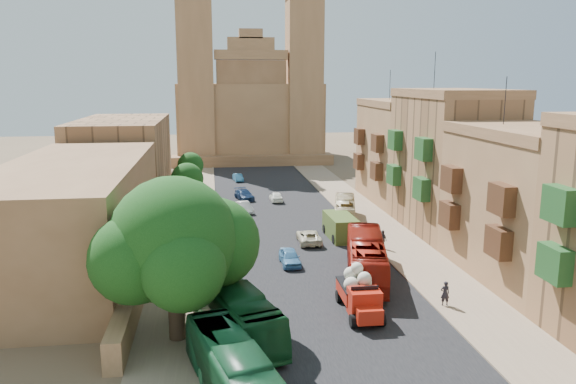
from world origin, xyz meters
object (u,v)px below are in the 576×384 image
object	(u,v)px
street_tree_a	(175,251)
pedestrian_c	(383,239)
ficus_tree	(175,245)
street_tree_c	(187,179)
street_tree_b	(182,207)
red_truck	(360,293)
church	(249,108)
car_dkblue	(244,195)
bus_red_east	(366,258)
car_cream	(309,237)
car_white_a	(244,207)
car_white_b	(276,197)
bus_green_south	(235,373)
pedestrian_a	(445,293)
car_blue_b	(238,178)
olive_pickup	(340,227)
car_blue_a	(290,257)
street_tree_d	(191,165)
bus_cream_east	(345,210)
bus_green_north	(231,308)

from	to	relation	value
street_tree_a	pedestrian_c	bearing A→B (deg)	22.77
ficus_tree	street_tree_c	size ratio (longest dim) A/B	1.69
street_tree_b	red_truck	distance (m)	21.63
church	car_dkblue	distance (m)	38.02
bus_red_east	car_dkblue	bearing A→B (deg)	-62.72
street_tree_c	car_cream	distance (m)	18.32
bus_red_east	car_white_a	bearing A→B (deg)	-57.62
car_white_b	street_tree_a	bearing A→B (deg)	68.98
bus_green_south	pedestrian_a	size ratio (longest dim) A/B	6.08
street_tree_b	car_cream	distance (m)	11.85
church	car_white_b	bearing A→B (deg)	-89.25
car_blue_b	pedestrian_a	size ratio (longest dim) A/B	1.96
bus_green_south	bus_red_east	size ratio (longest dim) A/B	0.89
street_tree_c	car_cream	world-z (taller)	street_tree_c
olive_pickup	car_blue_b	bearing A→B (deg)	104.19
olive_pickup	car_blue_a	xyz separation A→B (m)	(-5.83, -7.12, -0.43)
red_truck	car_white_a	bearing A→B (deg)	100.93
ficus_tree	red_truck	bearing A→B (deg)	9.98
street_tree_d	car_blue_a	distance (m)	33.19
bus_green_south	church	bearing A→B (deg)	70.90
bus_cream_east	pedestrian_a	xyz separation A→B (m)	(1.23, -22.95, -0.39)
red_truck	bus_red_east	distance (m)	6.71
car_white_b	pedestrian_a	xyz separation A→B (m)	(7.23, -33.75, 0.24)
bus_green_south	car_white_b	distance (m)	43.76
car_white_b	car_white_a	bearing A→B (deg)	50.71
church	car_dkblue	xyz separation A→B (m)	(-3.31, -36.81, -8.90)
olive_pickup	car_white_b	bearing A→B (deg)	103.59
street_tree_d	car_dkblue	world-z (taller)	street_tree_d
church	car_cream	world-z (taller)	church
olive_pickup	pedestrian_a	world-z (taller)	olive_pickup
ficus_tree	bus_red_east	bearing A→B (deg)	31.78
pedestrian_a	pedestrian_c	world-z (taller)	pedestrian_c
ficus_tree	bus_green_south	xyz separation A→B (m)	(2.92, -7.00, -4.19)
bus_cream_east	car_white_b	size ratio (longest dim) A/B	2.51
street_tree_d	bus_green_north	xyz separation A→B (m)	(3.63, -43.67, -2.01)
street_tree_a	car_blue_b	distance (m)	43.48
church	street_tree_a	distance (m)	67.69
bus_green_south	car_dkblue	xyz separation A→B (m)	(3.19, 44.80, -0.80)
bus_green_south	bus_cream_east	distance (m)	34.90
street_tree_c	red_truck	size ratio (longest dim) A/B	1.04
street_tree_c	car_white_a	world-z (taller)	street_tree_c
street_tree_a	car_blue_b	world-z (taller)	street_tree_a
red_truck	olive_pickup	size ratio (longest dim) A/B	1.01
church	street_tree_c	xyz separation A→B (m)	(-10.00, -42.61, -5.75)
bus_cream_east	car_cream	xyz separation A→B (m)	(-5.14, -7.41, -0.63)
red_truck	street_tree_c	bearing A→B (deg)	111.46
olive_pickup	bus_green_south	xyz separation A→B (m)	(-11.10, -26.23, 0.35)
street_tree_a	bus_cream_east	world-z (taller)	street_tree_a
ficus_tree	street_tree_b	bearing A→B (deg)	91.67
car_white_b	church	bearing A→B (deg)	-89.85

